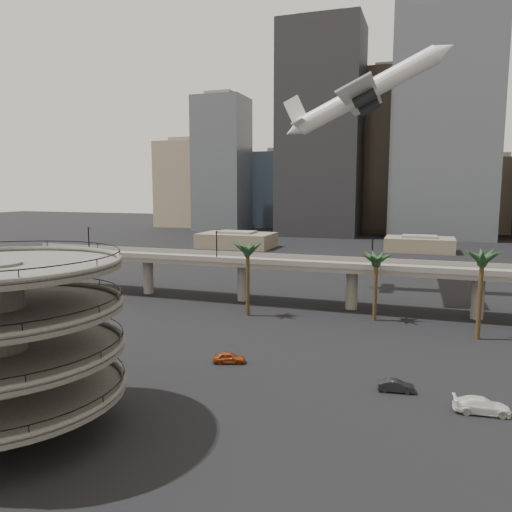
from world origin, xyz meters
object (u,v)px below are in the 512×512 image
(car_c, at_px, (482,405))
(parking_ramp, at_px, (1,331))
(car_a, at_px, (229,358))
(airborne_jet, at_px, (365,93))
(overpass, at_px, (296,268))
(car_b, at_px, (396,386))

(car_c, bearing_deg, parking_ramp, 107.74)
(car_a, bearing_deg, airborne_jet, -28.96)
(overpass, bearing_deg, parking_ramp, -102.43)
(car_a, height_order, car_b, car_a)
(car_a, distance_m, car_c, 30.52)
(parking_ramp, bearing_deg, airborne_jet, 73.08)
(airborne_jet, distance_m, car_c, 74.06)
(car_c, bearing_deg, car_a, 74.14)
(airborne_jet, bearing_deg, parking_ramp, -108.35)
(airborne_jet, height_order, car_a, airborne_jet)
(car_a, relative_size, car_c, 0.76)
(parking_ramp, distance_m, car_c, 47.77)
(overpass, bearing_deg, airborne_jet, 59.60)
(car_a, xyz_separation_m, car_c, (30.05, -5.33, 0.09))
(parking_ramp, xyz_separation_m, airborne_jet, (23.26, 76.48, 32.93))
(parking_ramp, distance_m, airborne_jet, 86.45)
(overpass, relative_size, car_b, 31.39)
(parking_ramp, height_order, overpass, parking_ramp)
(parking_ramp, relative_size, overpass, 0.17)
(overpass, height_order, car_a, overpass)
(car_b, bearing_deg, overpass, 22.52)
(car_b, distance_m, car_c, 9.07)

